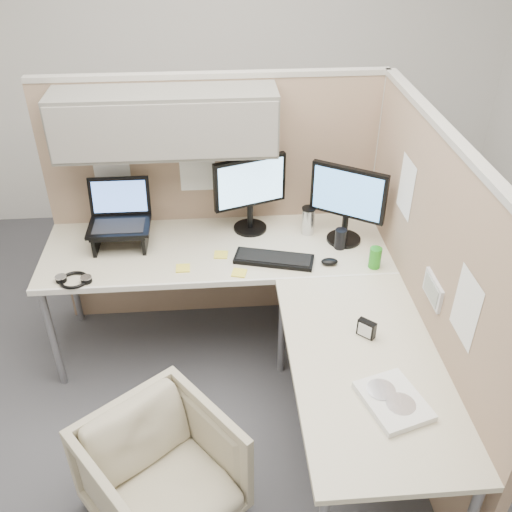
{
  "coord_description": "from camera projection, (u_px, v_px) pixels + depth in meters",
  "views": [
    {
      "loc": [
        -0.1,
        -2.23,
        2.54
      ],
      "look_at": [
        0.1,
        0.25,
        0.85
      ],
      "focal_mm": 40.0,
      "sensor_mm": 36.0,
      "label": 1
    }
  ],
  "objects": [
    {
      "name": "ground",
      "position": [
        242.0,
        403.0,
        3.27
      ],
      "size": [
        4.5,
        4.5,
        0.0
      ],
      "primitive_type": "plane",
      "color": "#404046",
      "rests_on": "ground"
    },
    {
      "name": "partition_back",
      "position": [
        194.0,
        168.0,
        3.33
      ],
      "size": [
        2.0,
        0.36,
        1.63
      ],
      "color": "#A18269",
      "rests_on": "ground"
    },
    {
      "name": "partition_right",
      "position": [
        422.0,
        290.0,
        2.82
      ],
      "size": [
        0.07,
        2.03,
        1.63
      ],
      "color": "#A18269",
      "rests_on": "ground"
    },
    {
      "name": "desk",
      "position": [
        263.0,
        295.0,
        3.0
      ],
      "size": [
        2.0,
        1.98,
        0.73
      ],
      "color": "beige",
      "rests_on": "ground"
    },
    {
      "name": "office_chair",
      "position": [
        162.0,
        470.0,
        2.55
      ],
      "size": [
        0.81,
        0.81,
        0.61
      ],
      "primitive_type": "imported",
      "rotation": [
        0.0,
        0.0,
        0.65
      ],
      "color": "beige",
      "rests_on": "ground"
    },
    {
      "name": "monitor_left",
      "position": [
        250.0,
        189.0,
        3.31
      ],
      "size": [
        0.43,
        0.2,
        0.47
      ],
      "rotation": [
        0.0,
        0.0,
        0.33
      ],
      "color": "black",
      "rests_on": "desk"
    },
    {
      "name": "monitor_right",
      "position": [
        348.0,
        199.0,
        3.21
      ],
      "size": [
        0.39,
        0.27,
        0.47
      ],
      "rotation": [
        0.0,
        0.0,
        -0.58
      ],
      "color": "black",
      "rests_on": "desk"
    },
    {
      "name": "laptop_station",
      "position": [
        120.0,
        223.0,
        3.26
      ],
      "size": [
        0.35,
        0.3,
        0.36
      ],
      "color": "black",
      "rests_on": "desk"
    },
    {
      "name": "keyboard",
      "position": [
        274.0,
        259.0,
        3.18
      ],
      "size": [
        0.46,
        0.26,
        0.02
      ],
      "primitive_type": "cube",
      "rotation": [
        0.0,
        0.0,
        -0.26
      ],
      "color": "black",
      "rests_on": "desk"
    },
    {
      "name": "mouse",
      "position": [
        329.0,
        262.0,
        3.15
      ],
      "size": [
        0.1,
        0.07,
        0.03
      ],
      "primitive_type": "ellipsoid",
      "rotation": [
        0.0,
        0.0,
        -0.05
      ],
      "color": "black",
      "rests_on": "desk"
    },
    {
      "name": "travel_mug",
      "position": [
        308.0,
        220.0,
        3.38
      ],
      "size": [
        0.08,
        0.08,
        0.17
      ],
      "color": "silver",
      "rests_on": "desk"
    },
    {
      "name": "soda_can_green",
      "position": [
        375.0,
        258.0,
        3.1
      ],
      "size": [
        0.07,
        0.07,
        0.12
      ],
      "primitive_type": "cylinder",
      "color": "#268C1E",
      "rests_on": "desk"
    },
    {
      "name": "soda_can_silver",
      "position": [
        340.0,
        239.0,
        3.26
      ],
      "size": [
        0.07,
        0.07,
        0.12
      ],
      "primitive_type": "cylinder",
      "color": "black",
      "rests_on": "desk"
    },
    {
      "name": "sticky_note_d",
      "position": [
        221.0,
        255.0,
        3.23
      ],
      "size": [
        0.08,
        0.08,
        0.01
      ],
      "primitive_type": "cube",
      "rotation": [
        0.0,
        0.0,
        -0.11
      ],
      "color": "yellow",
      "rests_on": "desk"
    },
    {
      "name": "sticky_note_b",
      "position": [
        239.0,
        273.0,
        3.08
      ],
      "size": [
        0.09,
        0.09,
        0.01
      ],
      "primitive_type": "cube",
      "rotation": [
        0.0,
        0.0,
        -0.26
      ],
      "color": "yellow",
      "rests_on": "desk"
    },
    {
      "name": "sticky_note_a",
      "position": [
        183.0,
        268.0,
        3.12
      ],
      "size": [
        0.08,
        0.08,
        0.01
      ],
      "primitive_type": "cube",
      "rotation": [
        0.0,
        0.0,
        0.01
      ],
      "color": "yellow",
      "rests_on": "desk"
    },
    {
      "name": "headphones",
      "position": [
        74.0,
        280.0,
        3.01
      ],
      "size": [
        0.19,
        0.17,
        0.03
      ],
      "rotation": [
        0.0,
        0.0,
        -0.13
      ],
      "color": "black",
      "rests_on": "desk"
    },
    {
      "name": "paper_stack",
      "position": [
        393.0,
        401.0,
        2.32
      ],
      "size": [
        0.3,
        0.34,
        0.03
      ],
      "rotation": [
        0.0,
        0.0,
        0.3
      ],
      "color": "white",
      "rests_on": "desk"
    },
    {
      "name": "desk_clock",
      "position": [
        366.0,
        329.0,
        2.65
      ],
      "size": [
        0.09,
        0.08,
        0.09
      ],
      "rotation": [
        0.0,
        0.0,
        -0.75
      ],
      "color": "black",
      "rests_on": "desk"
    }
  ]
}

